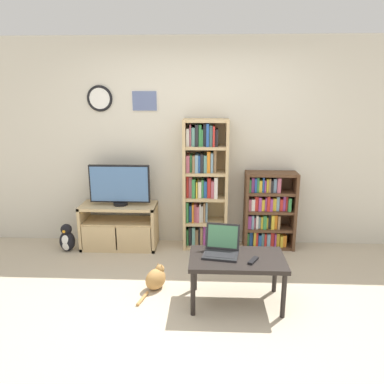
# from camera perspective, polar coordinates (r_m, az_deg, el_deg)

# --- Properties ---
(ground_plane) EXTENTS (18.00, 18.00, 0.00)m
(ground_plane) POSITION_cam_1_polar(r_m,az_deg,el_deg) (3.54, -0.81, -18.34)
(ground_plane) COLOR #BCAD93
(wall_back) EXTENTS (6.98, 0.09, 2.60)m
(wall_back) POSITION_cam_1_polar(r_m,az_deg,el_deg) (4.79, 0.32, 7.30)
(wall_back) COLOR beige
(wall_back) RESTS_ON ground_plane
(tv_stand) EXTENTS (0.95, 0.43, 0.57)m
(tv_stand) POSITION_cam_1_polar(r_m,az_deg,el_deg) (4.89, -11.02, -5.10)
(tv_stand) COLOR tan
(tv_stand) RESTS_ON ground_plane
(television) EXTENTS (0.75, 0.18, 0.51)m
(television) POSITION_cam_1_polar(r_m,az_deg,el_deg) (4.73, -10.97, 1.06)
(television) COLOR black
(television) RESTS_ON tv_stand
(bookshelf_tall) EXTENTS (0.55, 0.32, 1.63)m
(bookshelf_tall) POSITION_cam_1_polar(r_m,az_deg,el_deg) (4.70, 1.78, 0.95)
(bookshelf_tall) COLOR tan
(bookshelf_tall) RESTS_ON ground_plane
(bookshelf_short) EXTENTS (0.64, 0.28, 0.99)m
(bookshelf_short) POSITION_cam_1_polar(r_m,az_deg,el_deg) (4.86, 11.43, -2.89)
(bookshelf_short) COLOR brown
(bookshelf_short) RESTS_ON ground_plane
(coffee_table) EXTENTS (0.88, 0.53, 0.47)m
(coffee_table) POSITION_cam_1_polar(r_m,az_deg,el_deg) (3.56, 6.86, -10.65)
(coffee_table) COLOR black
(coffee_table) RESTS_ON ground_plane
(laptop) EXTENTS (0.36, 0.34, 0.27)m
(laptop) POSITION_cam_1_polar(r_m,az_deg,el_deg) (3.57, 4.51, -8.35)
(laptop) COLOR #232326
(laptop) RESTS_ON coffee_table
(remote_near_laptop) EXTENTS (0.11, 0.16, 0.02)m
(remote_near_laptop) POSITION_cam_1_polar(r_m,az_deg,el_deg) (3.47, 9.31, -10.26)
(remote_near_laptop) COLOR black
(remote_near_laptop) RESTS_ON coffee_table
(cat) EXTENTS (0.28, 0.48, 0.26)m
(cat) POSITION_cam_1_polar(r_m,az_deg,el_deg) (3.92, -5.49, -13.00)
(cat) COLOR #B78447
(cat) RESTS_ON ground_plane
(penguin_figurine) EXTENTS (0.19, 0.17, 0.36)m
(penguin_figurine) POSITION_cam_1_polar(r_m,az_deg,el_deg) (4.98, -18.53, -6.79)
(penguin_figurine) COLOR black
(penguin_figurine) RESTS_ON ground_plane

